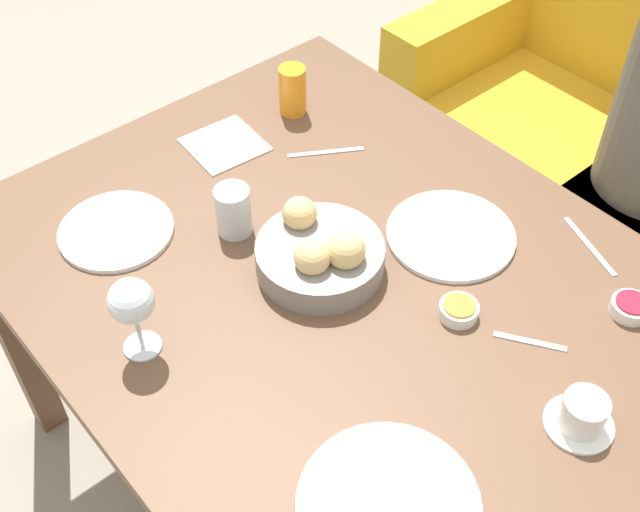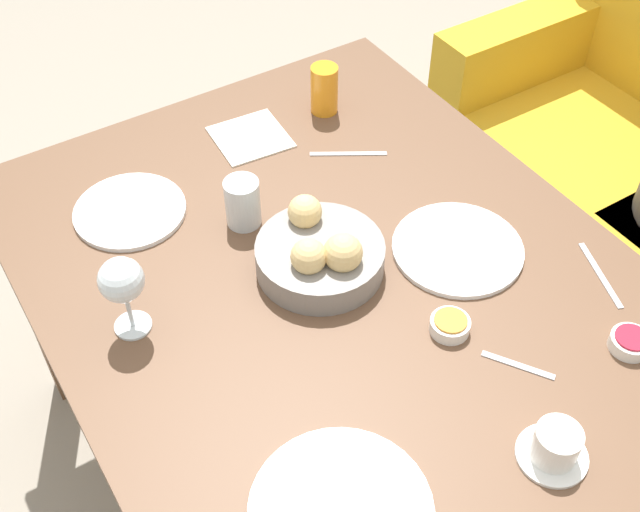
% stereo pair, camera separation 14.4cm
% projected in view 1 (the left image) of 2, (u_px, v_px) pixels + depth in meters
% --- Properties ---
extents(ground_plane, '(10.00, 10.00, 0.00)m').
position_uv_depth(ground_plane, '(338.00, 477.00, 1.96)').
color(ground_plane, gray).
extents(dining_table, '(1.31, 1.01, 0.72)m').
position_uv_depth(dining_table, '(344.00, 311.00, 1.50)').
color(dining_table, brown).
rests_on(dining_table, ground_plane).
extents(bread_basket, '(0.23, 0.23, 0.11)m').
position_uv_depth(bread_basket, '(321.00, 254.00, 1.43)').
color(bread_basket, gray).
rests_on(bread_basket, dining_table).
extents(plate_near_left, '(0.22, 0.22, 0.01)m').
position_uv_depth(plate_near_left, '(116.00, 231.00, 1.52)').
color(plate_near_left, white).
rests_on(plate_near_left, dining_table).
extents(plate_near_right, '(0.26, 0.26, 0.01)m').
position_uv_depth(plate_near_right, '(389.00, 504.00, 1.13)').
color(plate_near_right, white).
rests_on(plate_near_right, dining_table).
extents(plate_far_center, '(0.24, 0.24, 0.01)m').
position_uv_depth(plate_far_center, '(451.00, 235.00, 1.51)').
color(plate_far_center, white).
rests_on(plate_far_center, dining_table).
extents(juice_glass, '(0.06, 0.06, 0.11)m').
position_uv_depth(juice_glass, '(293.00, 90.00, 1.75)').
color(juice_glass, orange).
rests_on(juice_glass, dining_table).
extents(water_tumbler, '(0.07, 0.07, 0.10)m').
position_uv_depth(water_tumbler, '(233.00, 211.00, 1.49)').
color(water_tumbler, silver).
rests_on(water_tumbler, dining_table).
extents(wine_glass, '(0.08, 0.08, 0.16)m').
position_uv_depth(wine_glass, '(132.00, 304.00, 1.25)').
color(wine_glass, silver).
rests_on(wine_glass, dining_table).
extents(coffee_cup, '(0.11, 0.11, 0.06)m').
position_uv_depth(coffee_cup, '(582.00, 415.00, 1.21)').
color(coffee_cup, white).
rests_on(coffee_cup, dining_table).
extents(jam_bowl_berry, '(0.07, 0.07, 0.03)m').
position_uv_depth(jam_bowl_berry, '(630.00, 307.00, 1.38)').
color(jam_bowl_berry, white).
rests_on(jam_bowl_berry, dining_table).
extents(jam_bowl_honey, '(0.07, 0.07, 0.03)m').
position_uv_depth(jam_bowl_honey, '(459.00, 310.00, 1.37)').
color(jam_bowl_honey, white).
rests_on(jam_bowl_honey, dining_table).
extents(fork_silver, '(0.09, 0.14, 0.00)m').
position_uv_depth(fork_silver, '(326.00, 152.00, 1.69)').
color(fork_silver, '#B7B7BC').
rests_on(fork_silver, dining_table).
extents(knife_silver, '(0.16, 0.07, 0.00)m').
position_uv_depth(knife_silver, '(589.00, 246.00, 1.50)').
color(knife_silver, '#B7B7BC').
rests_on(knife_silver, dining_table).
extents(spoon_coffee, '(0.11, 0.08, 0.00)m').
position_uv_depth(spoon_coffee, '(530.00, 341.00, 1.34)').
color(spoon_coffee, '#B7B7BC').
rests_on(spoon_coffee, dining_table).
extents(napkin, '(0.16, 0.16, 0.00)m').
position_uv_depth(napkin, '(225.00, 145.00, 1.70)').
color(napkin, silver).
rests_on(napkin, dining_table).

